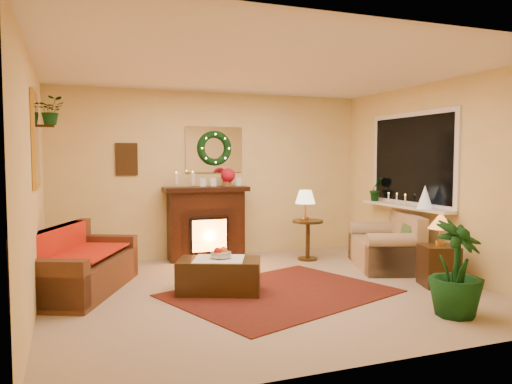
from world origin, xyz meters
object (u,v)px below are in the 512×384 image
object	(u,v)px
sofa	(82,256)
coffee_table	(219,275)
end_table_square	(439,264)
fireplace	(206,224)
side_table_round	(308,239)
loveseat	(385,238)

from	to	relation	value
sofa	coffee_table	bearing A→B (deg)	2.01
sofa	end_table_square	world-z (taller)	sofa
fireplace	coffee_table	bearing A→B (deg)	-99.71
side_table_round	end_table_square	bearing A→B (deg)	-68.00
sofa	side_table_round	size ratio (longest dim) A/B	2.87
sofa	loveseat	bearing A→B (deg)	22.60
loveseat	coffee_table	world-z (taller)	loveseat
sofa	loveseat	distance (m)	4.10
sofa	end_table_square	bearing A→B (deg)	7.38
end_table_square	sofa	bearing A→B (deg)	162.98
loveseat	end_table_square	distance (m)	1.14
fireplace	end_table_square	xyz separation A→B (m)	(2.25, -2.59, -0.28)
end_table_square	coffee_table	size ratio (longest dim) A/B	0.53
sofa	fireplace	distance (m)	2.28
end_table_square	loveseat	bearing A→B (deg)	89.75
fireplace	loveseat	bearing A→B (deg)	-32.17
loveseat	coffee_table	bearing A→B (deg)	-149.59
fireplace	loveseat	xyz separation A→B (m)	(2.25, -1.46, -0.13)
fireplace	coffee_table	world-z (taller)	fireplace
end_table_square	coffee_table	world-z (taller)	end_table_square
loveseat	end_table_square	bearing A→B (deg)	-70.32
fireplace	side_table_round	world-z (taller)	fireplace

